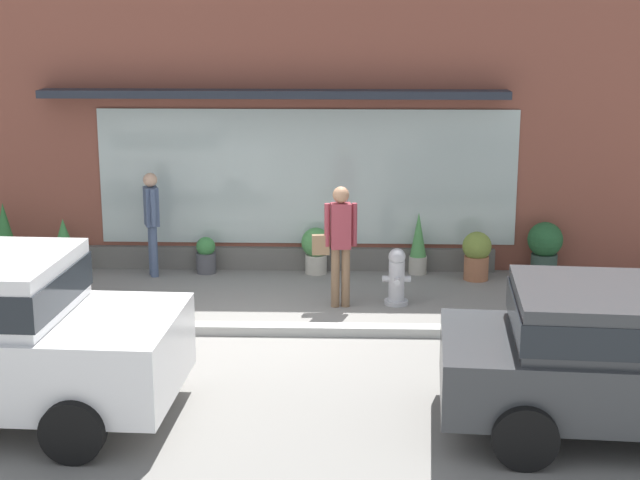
# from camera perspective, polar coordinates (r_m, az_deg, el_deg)

# --- Properties ---
(ground_plane) EXTENTS (60.00, 60.00, 0.00)m
(ground_plane) POSITION_cam_1_polar(r_m,az_deg,el_deg) (12.75, -3.67, -5.24)
(ground_plane) COLOR gray
(curb_strip) EXTENTS (14.00, 0.24, 0.12)m
(curb_strip) POSITION_cam_1_polar(r_m,az_deg,el_deg) (12.54, -3.76, -5.27)
(curb_strip) COLOR #B2B2AD
(curb_strip) RESTS_ON ground_plane
(storefront) EXTENTS (14.00, 0.81, 5.07)m
(storefront) POSITION_cam_1_polar(r_m,az_deg,el_deg) (15.33, -2.62, 7.48)
(storefront) COLOR brown
(storefront) RESTS_ON ground_plane
(fire_hydrant) EXTENTS (0.41, 0.37, 0.82)m
(fire_hydrant) POSITION_cam_1_polar(r_m,az_deg,el_deg) (13.67, 4.55, -2.20)
(fire_hydrant) COLOR #B2B2B7
(fire_hydrant) RESTS_ON ground_plane
(pedestrian_with_handbag) EXTENTS (0.63, 0.23, 1.72)m
(pedestrian_with_handbag) POSITION_cam_1_polar(r_m,az_deg,el_deg) (13.37, 1.14, 0.14)
(pedestrian_with_handbag) COLOR brown
(pedestrian_with_handbag) RESTS_ON ground_plane
(pedestrian_passerby) EXTENTS (0.29, 0.44, 1.64)m
(pedestrian_passerby) POSITION_cam_1_polar(r_m,az_deg,el_deg) (15.19, -9.93, 1.38)
(pedestrian_passerby) COLOR #475675
(pedestrian_passerby) RESTS_ON ground_plane
(parked_car_dark_gray) EXTENTS (4.13, 2.22, 1.48)m
(parked_car_dark_gray) POSITION_cam_1_polar(r_m,az_deg,el_deg) (9.93, 18.43, -6.34)
(parked_car_dark_gray) COLOR #383A3D
(parked_car_dark_gray) RESTS_ON ground_plane
(potted_plant_corner_tall) EXTENTS (0.46, 0.46, 1.15)m
(potted_plant_corner_tall) POSITION_cam_1_polar(r_m,az_deg,el_deg) (15.90, -18.13, -0.02)
(potted_plant_corner_tall) COLOR #9E6042
(potted_plant_corner_tall) RESTS_ON ground_plane
(potted_plant_by_entrance) EXTENTS (0.47, 0.47, 0.74)m
(potted_plant_by_entrance) POSITION_cam_1_polar(r_m,az_deg,el_deg) (15.21, -0.24, -0.48)
(potted_plant_by_entrance) COLOR #B7B2A3
(potted_plant_by_entrance) RESTS_ON ground_plane
(potted_plant_window_right) EXTENTS (0.32, 0.32, 0.58)m
(potted_plant_window_right) POSITION_cam_1_polar(r_m,az_deg,el_deg) (15.37, -6.76, -0.90)
(potted_plant_window_right) COLOR #4C4C51
(potted_plant_window_right) RESTS_ON ground_plane
(potted_plant_window_center) EXTENTS (0.55, 0.55, 0.86)m
(potted_plant_window_center) POSITION_cam_1_polar(r_m,az_deg,el_deg) (15.46, 13.16, -0.36)
(potted_plant_window_center) COLOR #33473D
(potted_plant_window_center) RESTS_ON ground_plane
(potted_plant_low_front) EXTENTS (0.45, 0.45, 0.76)m
(potted_plant_low_front) POSITION_cam_1_polar(r_m,az_deg,el_deg) (15.05, 9.26, -0.82)
(potted_plant_low_front) COLOR #9E6042
(potted_plant_low_front) RESTS_ON ground_plane
(potted_plant_near_hydrant) EXTENTS (0.29, 0.29, 0.99)m
(potted_plant_near_hydrant) POSITION_cam_1_polar(r_m,az_deg,el_deg) (15.26, 5.83, -0.27)
(potted_plant_near_hydrant) COLOR #B7B2A3
(potted_plant_near_hydrant) RESTS_ON ground_plane
(potted_plant_window_left) EXTENTS (0.45, 0.45, 0.89)m
(potted_plant_window_left) POSITION_cam_1_polar(r_m,az_deg,el_deg) (15.72, -14.89, -0.43)
(potted_plant_window_left) COLOR #B7B2A3
(potted_plant_window_left) RESTS_ON ground_plane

